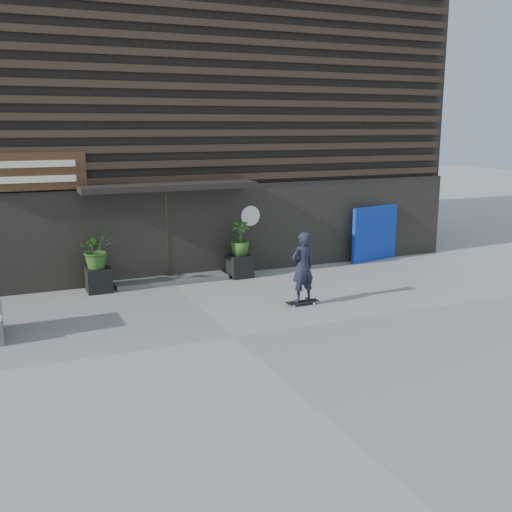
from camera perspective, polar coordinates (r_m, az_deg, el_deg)
name	(u,v)px	position (r m, az deg, el deg)	size (l,w,h in m)	color
ground	(234,337)	(11.96, -2.13, -7.65)	(80.00, 80.00, 0.00)	gray
entrance_step	(171,280)	(16.13, -8.06, -2.25)	(3.00, 0.80, 0.12)	#4E4E4B
planter_pot_left	(99,280)	(15.51, -14.67, -2.21)	(0.60, 0.60, 0.60)	black
bamboo_left	(97,249)	(15.34, -14.83, 0.61)	(0.86, 0.75, 0.96)	#2D591E
planter_pot_right	(240,266)	(16.47, -1.51, -0.97)	(0.60, 0.60, 0.60)	black
bamboo_right	(240,238)	(16.31, -1.53, 1.70)	(0.54, 0.54, 0.96)	#2D591E
blue_tarp	(375,234)	(18.74, 11.18, 2.10)	(1.78, 0.12, 1.67)	#0C299F
building	(124,128)	(20.84, -12.39, 11.77)	(18.00, 11.00, 8.00)	black
skateboarder	(303,267)	(13.78, 4.46, -1.07)	(0.78, 0.48, 1.72)	black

